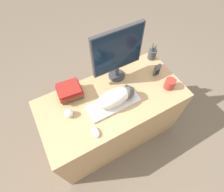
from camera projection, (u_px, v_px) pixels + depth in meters
The scene contains 11 objects.
ground_plane at pixel (126, 153), 1.94m from camera, with size 12.00×12.00×0.00m, color #6B5B4C.
desk at pixel (112, 117), 1.80m from camera, with size 1.29×0.63×0.70m.
keyboard at pixel (113, 104), 1.47m from camera, with size 0.45×0.17×0.02m.
cat at pixel (116, 97), 1.40m from camera, with size 0.34×0.14×0.14m.
monitor at pixel (118, 52), 1.40m from camera, with size 0.45×0.15×0.51m.
computer_mouse at pixel (95, 132), 1.32m from camera, with size 0.06×0.09×0.03m.
coffee_mug at pixel (170, 84), 1.54m from camera, with size 0.12×0.09×0.09m.
pen_cup at pixel (152, 54), 1.74m from camera, with size 0.08×0.08×0.19m.
baseball at pixel (69, 113), 1.39m from camera, with size 0.07×0.07×0.07m.
phone at pixel (157, 70), 1.61m from camera, with size 0.06×0.02×0.13m.
book_stack at pixel (70, 92), 1.47m from camera, with size 0.21×0.19×0.12m.
Camera 1 is at (-0.40, -0.40, 1.97)m, focal length 28.00 mm.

